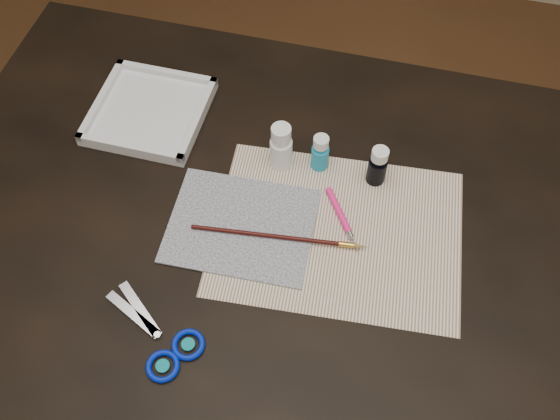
% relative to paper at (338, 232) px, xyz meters
% --- Properties ---
extents(ground, '(3.50, 3.50, 0.02)m').
position_rel_paper_xyz_m(ground, '(-0.10, -0.01, -0.76)').
color(ground, '#422614').
rests_on(ground, ground).
extents(table, '(1.30, 0.90, 0.75)m').
position_rel_paper_xyz_m(table, '(-0.10, -0.01, -0.38)').
color(table, black).
rests_on(table, ground).
extents(paper, '(0.45, 0.35, 0.00)m').
position_rel_paper_xyz_m(paper, '(0.00, 0.00, 0.00)').
color(paper, white).
rests_on(paper, table).
extents(canvas, '(0.26, 0.21, 0.00)m').
position_rel_paper_xyz_m(canvas, '(-0.16, -0.03, 0.00)').
color(canvas, black).
rests_on(canvas, paper).
extents(paint_bottle_white, '(0.05, 0.05, 0.10)m').
position_rel_paper_xyz_m(paint_bottle_white, '(-0.13, 0.12, 0.05)').
color(paint_bottle_white, white).
rests_on(paint_bottle_white, table).
extents(paint_bottle_cyan, '(0.04, 0.04, 0.08)m').
position_rel_paper_xyz_m(paint_bottle_cyan, '(-0.06, 0.13, 0.04)').
color(paint_bottle_cyan, '#1992BD').
rests_on(paint_bottle_cyan, table).
extents(paint_bottle_navy, '(0.05, 0.05, 0.08)m').
position_rel_paper_xyz_m(paint_bottle_navy, '(0.04, 0.13, 0.04)').
color(paint_bottle_navy, black).
rests_on(paint_bottle_navy, table).
extents(paintbrush, '(0.30, 0.04, 0.01)m').
position_rel_paper_xyz_m(paintbrush, '(-0.09, -0.04, 0.01)').
color(paintbrush, black).
rests_on(paintbrush, canvas).
extents(craft_knife, '(0.09, 0.12, 0.01)m').
position_rel_paper_xyz_m(craft_knife, '(0.01, 0.02, 0.01)').
color(craft_knife, '#FF2080').
rests_on(craft_knife, paper).
extents(scissors, '(0.23, 0.18, 0.01)m').
position_rel_paper_xyz_m(scissors, '(-0.25, -0.25, 0.00)').
color(scissors, silver).
rests_on(scissors, table).
extents(palette_tray, '(0.21, 0.21, 0.03)m').
position_rel_paper_xyz_m(palette_tray, '(-0.41, 0.17, 0.01)').
color(palette_tray, silver).
rests_on(palette_tray, table).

